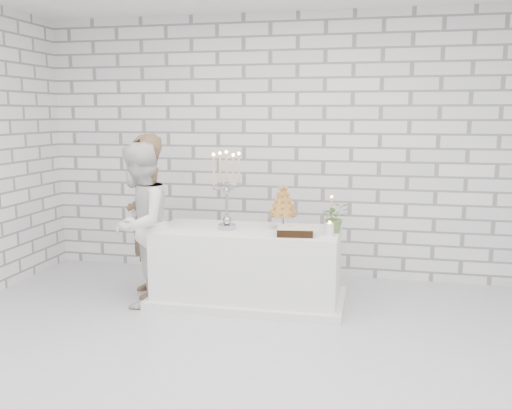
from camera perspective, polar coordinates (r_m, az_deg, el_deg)
name	(u,v)px	position (r m, az deg, el deg)	size (l,w,h in m)	color
ground	(249,366)	(4.36, -0.72, -16.24)	(6.00, 5.00, 0.01)	silver
wall_back	(297,147)	(6.40, 4.18, 5.91)	(6.00, 0.01, 3.00)	white
wall_front	(49,253)	(1.63, -20.49, -4.70)	(6.00, 0.01, 3.00)	white
cake_table	(248,266)	(5.58, -0.85, -6.31)	(1.80, 0.80, 0.75)	white
groom	(146,216)	(5.81, -11.19, -1.17)	(0.61, 0.40, 1.68)	brown
bride	(139,225)	(5.57, -11.89, -2.03)	(0.78, 0.61, 1.61)	white
candelabra	(227,190)	(5.43, -3.03, 1.47)	(0.32, 0.32, 0.78)	#A5A6B0
croquembouche	(283,206)	(5.48, 2.80, -0.18)	(0.29, 0.29, 0.45)	#9C6126
chocolate_cake	(295,231)	(5.22, 4.06, -2.73)	(0.33, 0.24, 0.08)	black
pillar_candle	(330,230)	(5.22, 7.57, -2.57)	(0.08, 0.08, 0.12)	white
extra_taper	(331,214)	(5.47, 7.74, -0.97)	(0.06, 0.06, 0.32)	#C6B08D
flowers	(335,217)	(5.38, 8.10, -1.29)	(0.26, 0.23, 0.29)	#35622B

